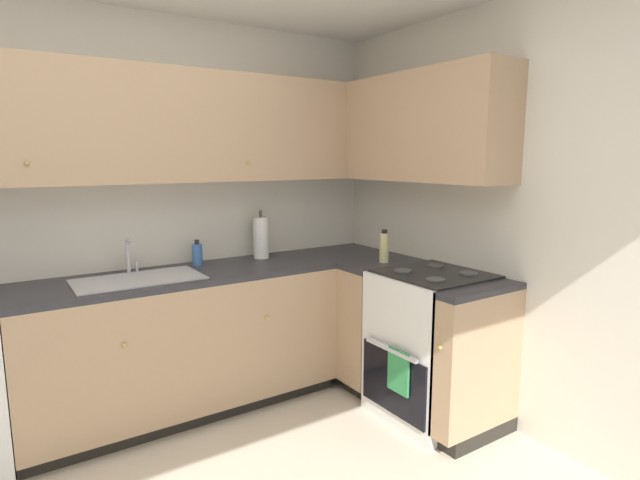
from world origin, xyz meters
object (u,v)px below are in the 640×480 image
at_px(soap_bottle, 197,254).
at_px(oil_bottle, 384,247).
at_px(oven_range, 433,344).
at_px(paper_towel_roll, 261,238).

distance_m(soap_bottle, oil_bottle, 1.26).
relative_size(oven_range, paper_towel_roll, 3.01).
distance_m(oven_range, oil_bottle, 0.72).
height_order(soap_bottle, oil_bottle, oil_bottle).
bearing_deg(paper_towel_roll, oil_bottle, -43.40).
xyz_separation_m(oven_range, oil_bottle, (-0.02, 0.46, 0.55)).
distance_m(paper_towel_roll, oil_bottle, 0.87).
relative_size(paper_towel_roll, oil_bottle, 1.57).
height_order(soap_bottle, paper_towel_roll, paper_towel_roll).
bearing_deg(soap_bottle, oven_range, -44.00).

